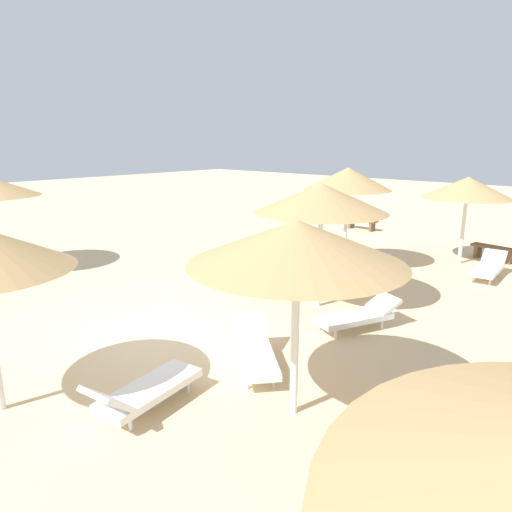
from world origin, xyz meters
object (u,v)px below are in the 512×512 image
at_px(parasol_2, 468,188).
at_px(bench_0, 362,222).
at_px(parasol_3, 297,243).
at_px(lounger_2, 488,267).
at_px(parasol_9, 348,179).
at_px(lounger_0, 143,391).
at_px(parasol_1, 321,198).
at_px(lounger_3, 254,350).
at_px(lounger_1, 359,315).
at_px(bench_1, 494,250).

distance_m(parasol_2, bench_0, 6.54).
bearing_deg(parasol_3, parasol_2, 95.66).
distance_m(parasol_3, lounger_2, 9.66).
relative_size(parasol_3, parasol_9, 0.96).
xyz_separation_m(parasol_3, lounger_0, (-1.73, -1.47, -2.30)).
bearing_deg(parasol_1, lounger_2, 65.44).
xyz_separation_m(parasol_2, bench_0, (-5.35, 3.08, -2.15)).
bearing_deg(lounger_3, lounger_1, 78.78).
relative_size(lounger_1, lounger_3, 1.08).
bearing_deg(parasol_2, lounger_3, -92.00).
distance_m(parasol_1, bench_1, 8.23).
xyz_separation_m(lounger_1, lounger_3, (-0.55, -2.78, 0.01)).
relative_size(parasol_1, bench_1, 2.03).
distance_m(parasol_9, bench_0, 7.23).
bearing_deg(lounger_0, lounger_3, 81.01).
relative_size(parasol_3, lounger_0, 1.56).
bearing_deg(parasol_2, bench_0, 150.06).
distance_m(lounger_1, lounger_3, 2.83).
height_order(parasol_3, bench_1, parasol_3).
bearing_deg(parasol_1, lounger_0, -84.08).
distance_m(parasol_1, lounger_1, 2.83).
bearing_deg(parasol_9, lounger_2, 27.51).
relative_size(lounger_0, lounger_3, 1.05).
bearing_deg(parasol_3, lounger_1, 103.69).
relative_size(parasol_2, parasol_3, 0.93).
relative_size(parasol_1, parasol_2, 1.10).
height_order(lounger_3, bench_0, lounger_3).
relative_size(parasol_9, bench_0, 2.09).
distance_m(parasol_3, bench_0, 15.21).
bearing_deg(lounger_3, parasol_2, 88.00).
height_order(lounger_2, lounger_3, lounger_2).
relative_size(parasol_1, parasol_3, 1.02).
height_order(parasol_3, lounger_2, parasol_3).
height_order(parasol_9, bench_0, parasol_9).
relative_size(lounger_1, bench_1, 1.30).
xyz_separation_m(parasol_1, parasol_3, (2.30, -4.04, -0.04)).
distance_m(lounger_0, lounger_1, 4.99).
xyz_separation_m(lounger_1, bench_1, (0.54, 8.23, 0.04)).
xyz_separation_m(parasol_3, lounger_1, (-0.84, 3.44, -2.31)).
height_order(parasol_2, lounger_0, parasol_2).
bearing_deg(parasol_1, bench_1, 75.35).
distance_m(parasol_9, lounger_3, 7.55).
xyz_separation_m(parasol_9, lounger_3, (2.21, -6.76, -2.51)).
bearing_deg(lounger_2, bench_1, 100.97).
distance_m(parasol_1, lounger_3, 4.21).
bearing_deg(parasol_1, parasol_9, 111.07).
distance_m(parasol_2, lounger_3, 10.11).
height_order(lounger_1, bench_1, lounger_1).
xyz_separation_m(parasol_2, lounger_0, (-0.68, -12.00, -2.18)).
xyz_separation_m(parasol_9, lounger_1, (2.77, -3.99, -2.52)).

